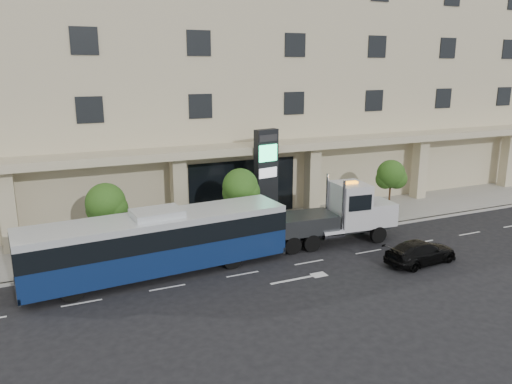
# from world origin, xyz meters

# --- Properties ---
(ground) EXTENTS (120.00, 120.00, 0.00)m
(ground) POSITION_xyz_m (0.00, 0.00, 0.00)
(ground) COLOR black
(ground) RESTS_ON ground
(sidewalk) EXTENTS (120.00, 6.00, 0.15)m
(sidewalk) POSITION_xyz_m (0.00, 5.00, 0.07)
(sidewalk) COLOR gray
(sidewalk) RESTS_ON ground
(curb) EXTENTS (120.00, 0.30, 0.15)m
(curb) POSITION_xyz_m (0.00, 2.00, 0.07)
(curb) COLOR gray
(curb) RESTS_ON ground
(convention_center) EXTENTS (60.00, 17.60, 20.00)m
(convention_center) POSITION_xyz_m (-0.00, 15.42, 9.97)
(convention_center) COLOR #C0B590
(convention_center) RESTS_ON ground
(tree_left) EXTENTS (2.27, 2.20, 4.22)m
(tree_left) POSITION_xyz_m (-9.97, 3.59, 3.11)
(tree_left) COLOR #422B19
(tree_left) RESTS_ON sidewalk
(tree_mid) EXTENTS (2.28, 2.20, 4.38)m
(tree_mid) POSITION_xyz_m (-1.97, 3.59, 3.26)
(tree_mid) COLOR #422B19
(tree_mid) RESTS_ON sidewalk
(tree_right) EXTENTS (2.10, 2.00, 4.04)m
(tree_right) POSITION_xyz_m (9.53, 3.59, 3.04)
(tree_right) COLOR #422B19
(tree_right) RESTS_ON sidewalk
(city_bus) EXTENTS (13.86, 3.86, 3.47)m
(city_bus) POSITION_xyz_m (-7.92, 0.39, 1.77)
(city_bus) COLOR black
(city_bus) RESTS_ON ground
(tow_truck) EXTENTS (9.10, 2.84, 4.13)m
(tow_truck) POSITION_xyz_m (3.26, 0.73, 1.70)
(tow_truck) COLOR #2D3033
(tow_truck) RESTS_ON ground
(black_sedan) EXTENTS (4.56, 2.20, 1.28)m
(black_sedan) POSITION_xyz_m (5.54, -4.08, 0.64)
(black_sedan) COLOR black
(black_sedan) RESTS_ON ground
(signage_pylon) EXTENTS (1.69, 0.89, 6.47)m
(signage_pylon) POSITION_xyz_m (0.47, 5.13, 3.43)
(signage_pylon) COLOR black
(signage_pylon) RESTS_ON sidewalk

